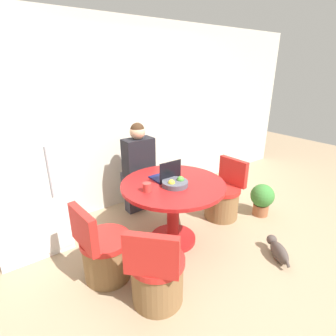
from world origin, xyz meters
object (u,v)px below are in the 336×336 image
(chair_left_side, at_px, (105,254))
(potted_plant, at_px, (262,198))
(cat, at_px, (278,250))
(chair_near_left_corner, at_px, (157,276))
(refrigerator, at_px, (21,175))
(fruit_bowl, at_px, (175,183))
(person_seated, at_px, (137,166))
(chair_right_side, at_px, (223,199))
(laptop, at_px, (166,175))
(dining_table, at_px, (173,200))

(chair_left_side, bearing_deg, potted_plant, -99.50)
(cat, xyz_separation_m, potted_plant, (0.63, 0.68, 0.16))
(chair_near_left_corner, distance_m, potted_plant, 2.05)
(refrigerator, height_order, chair_left_side, refrigerator)
(refrigerator, xyz_separation_m, cat, (2.12, -1.81, -0.80))
(fruit_bowl, distance_m, cat, 1.35)
(person_seated, bearing_deg, chair_left_side, 44.92)
(chair_right_side, bearing_deg, laptop, -98.56)
(person_seated, distance_m, cat, 1.99)
(person_seated, height_order, fruit_bowl, person_seated)
(chair_right_side, bearing_deg, cat, -11.63)
(chair_near_left_corner, bearing_deg, chair_left_side, -19.48)
(cat, bearing_deg, chair_right_side, 20.91)
(chair_left_side, height_order, fruit_bowl, fruit_bowl)
(chair_right_side, relative_size, cat, 2.00)
(chair_right_side, bearing_deg, chair_left_side, -88.82)
(chair_right_side, bearing_deg, fruit_bowl, -85.70)
(chair_left_side, xyz_separation_m, potted_plant, (2.27, -0.17, -0.01))
(chair_right_side, height_order, laptop, laptop)
(chair_left_side, distance_m, cat, 1.85)
(laptop, bearing_deg, chair_near_left_corner, 49.67)
(dining_table, height_order, potted_plant, dining_table)
(refrigerator, bearing_deg, person_seated, -2.73)
(chair_near_left_corner, xyz_separation_m, chair_left_side, (-0.25, 0.54, 0.00))
(dining_table, relative_size, chair_left_side, 1.44)
(refrigerator, relative_size, dining_table, 1.53)
(cat, bearing_deg, potted_plant, -13.02)
(refrigerator, relative_size, chair_right_side, 2.20)
(person_seated, bearing_deg, chair_near_left_corner, 65.84)
(laptop, bearing_deg, chair_right_side, 174.22)
(dining_table, bearing_deg, refrigerator, 147.60)
(laptop, bearing_deg, potted_plant, 164.23)
(chair_near_left_corner, xyz_separation_m, person_seated, (0.64, 1.43, 0.45))
(person_seated, bearing_deg, laptop, 90.05)
(cat, bearing_deg, laptop, 64.65)
(refrigerator, height_order, cat, refrigerator)
(person_seated, bearing_deg, chair_right_side, 139.48)
(dining_table, distance_m, cat, 1.28)
(chair_near_left_corner, bearing_deg, chair_right_side, -110.66)
(person_seated, height_order, laptop, person_seated)
(fruit_bowl, xyz_separation_m, potted_plant, (1.40, -0.18, -0.53))
(refrigerator, xyz_separation_m, person_seated, (1.38, -0.07, -0.18))
(dining_table, height_order, person_seated, person_seated)
(chair_right_side, relative_size, laptop, 2.84)
(chair_right_side, xyz_separation_m, potted_plant, (0.48, -0.30, -0.01))
(chair_near_left_corner, relative_size, person_seated, 0.62)
(chair_near_left_corner, relative_size, chair_left_side, 1.00)
(laptop, height_order, fruit_bowl, laptop)
(chair_left_side, relative_size, person_seated, 0.62)
(refrigerator, height_order, laptop, refrigerator)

